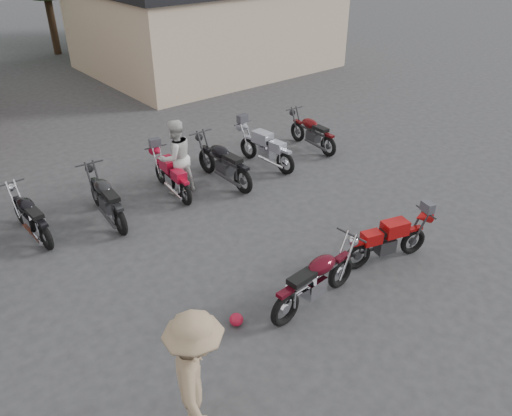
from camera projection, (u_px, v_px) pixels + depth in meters
ground at (300, 313)px, 8.69m from camera, size 90.00×90.00×0.00m
stucco_building at (207, 27)px, 22.52m from camera, size 10.00×8.00×3.50m
vintage_motorcycle at (317, 277)px, 8.62m from camera, size 2.06×0.80×1.17m
sportbike at (389, 238)px, 9.78m from camera, size 1.91×1.09×1.05m
helmet at (236, 320)px, 8.38m from camera, size 0.27×0.27×0.22m
person_light at (176, 157)px, 12.11m from camera, size 0.92×0.72×1.89m
person_tan at (197, 378)px, 6.19m from camera, size 1.27×1.49×2.00m
row_bike_2 at (30, 214)px, 10.56m from camera, size 0.72×1.90×1.08m
row_bike_3 at (106, 196)px, 11.13m from camera, size 0.86×2.09×1.18m
row_bike_4 at (171, 174)px, 12.25m from camera, size 0.79×1.91×1.08m
row_bike_5 at (223, 160)px, 12.75m from camera, size 0.73×2.14×1.24m
row_bike_6 at (265, 146)px, 13.64m from camera, size 0.81×2.02×1.15m
row_bike_7 at (312, 130)px, 14.71m from camera, size 0.80×1.98×1.12m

